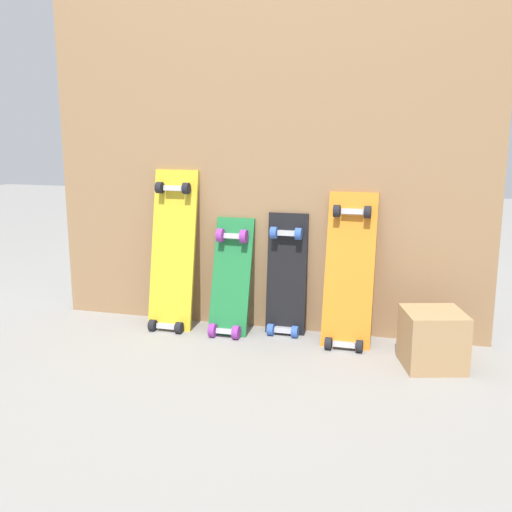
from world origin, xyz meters
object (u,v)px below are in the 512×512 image
skateboard_yellow (172,257)px  skateboard_black (286,281)px  wooden_crate (433,339)px  skateboard_green (230,284)px  skateboard_orange (349,278)px

skateboard_yellow → skateboard_black: 0.55m
skateboard_yellow → wooden_crate: skateboard_yellow is taller
skateboard_green → skateboard_yellow: bearing=178.1°
skateboard_green → skateboard_black: skateboard_black is taller
skateboard_orange → wooden_crate: bearing=-26.9°
wooden_crate → skateboard_black: bearing=159.6°
skateboard_orange → wooden_crate: (0.36, -0.18, -0.18)m
skateboard_yellow → skateboard_orange: bearing=-0.9°
skateboard_black → skateboard_orange: size_ratio=0.85×
skateboard_yellow → skateboard_orange: skateboard_yellow is taller
skateboard_yellow → skateboard_orange: 0.84m
skateboard_black → skateboard_orange: bearing=-11.5°
skateboard_black → skateboard_orange: 0.30m
skateboard_yellow → skateboard_green: 0.31m
skateboard_green → skateboard_orange: bearing=-0.4°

